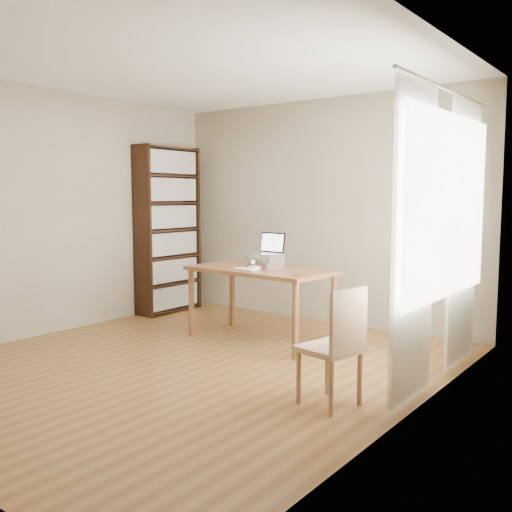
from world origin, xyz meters
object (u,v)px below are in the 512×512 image
(desk, at_px, (260,277))
(keyboard, at_px, (247,269))
(laptop, at_px, (268,249))
(cat, at_px, (267,261))
(chair, at_px, (338,343))
(bookshelf, at_px, (168,230))

(desk, xyz_separation_m, keyboard, (-0.00, -0.22, 0.10))
(laptop, relative_size, cat, 0.67)
(cat, height_order, chair, cat)
(laptop, height_order, chair, laptop)
(desk, relative_size, laptop, 4.76)
(desk, distance_m, keyboard, 0.24)
(bookshelf, relative_size, cat, 4.32)
(laptop, bearing_deg, chair, -36.16)
(bookshelf, xyz_separation_m, cat, (1.85, -0.40, -0.23))
(bookshelf, xyz_separation_m, keyboard, (1.84, -0.73, -0.29))
(laptop, xyz_separation_m, chair, (1.53, -1.29, -0.48))
(laptop, distance_m, cat, 0.12)
(bookshelf, relative_size, laptop, 6.48)
(desk, relative_size, cat, 3.18)
(bookshelf, xyz_separation_m, desk, (1.84, -0.51, -0.39))
(keyboard, height_order, cat, cat)
(laptop, relative_size, chair, 0.38)
(keyboard, relative_size, chair, 0.37)
(bookshelf, height_order, cat, bookshelf)
(laptop, xyz_separation_m, cat, (0.01, -0.02, -0.12))
(laptop, distance_m, chair, 2.06)
(desk, bearing_deg, laptop, 93.99)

